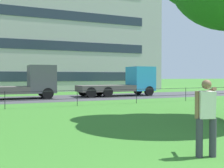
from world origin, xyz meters
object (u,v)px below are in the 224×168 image
object	(u,v)px
person_thrower	(206,115)
flatbed_truck_right	(23,84)
flatbed_truck_far_right	(127,83)
apartment_building_background	(5,34)

from	to	relation	value
person_thrower	flatbed_truck_right	xyz separation A→B (m)	(-1.73, 18.81, 0.26)
flatbed_truck_right	flatbed_truck_far_right	size ratio (longest dim) A/B	1.00
flatbed_truck_right	apartment_building_background	size ratio (longest dim) A/B	0.19
apartment_building_background	flatbed_truck_right	bearing A→B (deg)	-89.02
flatbed_truck_right	apartment_building_background	bearing A→B (deg)	90.98
person_thrower	flatbed_truck_right	distance (m)	18.89
person_thrower	apartment_building_background	size ratio (longest dim) A/B	0.04
flatbed_truck_far_right	person_thrower	bearing A→B (deg)	-112.42
flatbed_truck_right	apartment_building_background	xyz separation A→B (m)	(-0.28, 16.22, 6.17)
apartment_building_background	flatbed_truck_far_right	bearing A→B (deg)	-59.40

